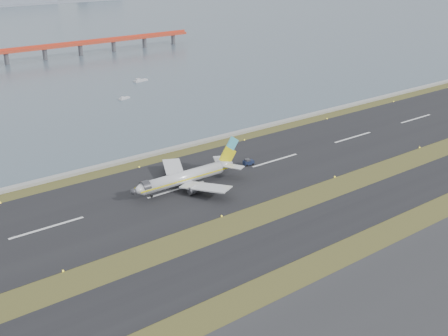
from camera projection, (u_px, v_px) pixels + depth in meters
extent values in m
plane|color=#344217|center=(239.00, 227.00, 146.46)|extent=(1000.00, 1000.00, 0.00)
cube|color=#2A2A2C|center=(422.00, 336.00, 105.95)|extent=(1000.00, 50.00, 0.10)
cube|color=black|center=(270.00, 245.00, 137.61)|extent=(1000.00, 18.00, 0.10)
cube|color=black|center=(176.00, 190.00, 168.53)|extent=(1000.00, 45.00, 0.10)
cube|color=gray|center=(128.00, 160.00, 190.44)|extent=(1000.00, 2.50, 1.00)
cube|color=red|center=(6.00, 52.00, 338.99)|extent=(260.00, 5.00, 1.60)
cube|color=red|center=(5.00, 50.00, 338.43)|extent=(260.00, 0.40, 1.40)
cylinder|color=#4C4C51|center=(7.00, 59.00, 340.68)|extent=(2.80, 2.80, 7.00)
cylinder|color=#4C4C51|center=(144.00, 43.00, 394.83)|extent=(2.80, 2.80, 7.00)
cylinder|color=silver|center=(183.00, 178.00, 168.30)|extent=(28.00, 3.80, 3.80)
cone|color=silver|center=(137.00, 191.00, 159.50)|extent=(3.20, 3.80, 3.80)
cone|color=silver|center=(226.00, 165.00, 177.33)|extent=(5.00, 3.80, 3.80)
cube|color=yellow|center=(187.00, 180.00, 166.89)|extent=(31.00, 0.06, 0.45)
cube|color=yellow|center=(179.00, 176.00, 169.71)|extent=(31.00, 0.06, 0.45)
cube|color=silver|center=(205.00, 187.00, 163.55)|extent=(11.31, 15.89, 1.66)
cube|color=silver|center=(174.00, 170.00, 176.06)|extent=(11.31, 15.89, 1.66)
cylinder|color=#36363B|center=(196.00, 189.00, 164.88)|extent=(4.20, 2.10, 2.10)
cylinder|color=#36363B|center=(174.00, 177.00, 173.71)|extent=(4.20, 2.10, 2.10)
cube|color=yellow|center=(228.00, 156.00, 176.69)|extent=(6.80, 0.35, 6.85)
cube|color=#4CC1D8|center=(232.00, 143.00, 176.38)|extent=(4.85, 0.37, 4.90)
cube|color=silver|center=(234.00, 166.00, 174.51)|extent=(5.64, 6.80, 0.22)
cube|color=silver|center=(219.00, 160.00, 180.11)|extent=(5.64, 6.80, 0.22)
cylinder|color=black|center=(152.00, 196.00, 163.23)|extent=(0.80, 0.28, 0.80)
cylinder|color=black|center=(193.00, 188.00, 168.19)|extent=(1.00, 0.38, 1.00)
cylinder|color=black|center=(182.00, 183.00, 172.31)|extent=(1.00, 0.38, 1.00)
cube|color=#131C35|center=(248.00, 162.00, 186.92)|extent=(3.70, 2.41, 1.30)
cube|color=#36363B|center=(247.00, 160.00, 186.40)|extent=(1.73, 1.82, 0.76)
cylinder|color=black|center=(247.00, 166.00, 185.90)|extent=(0.80, 0.43, 0.76)
cylinder|color=black|center=(244.00, 164.00, 187.30)|extent=(0.80, 0.43, 0.76)
cylinder|color=black|center=(253.00, 164.00, 186.98)|extent=(0.80, 0.43, 0.76)
cylinder|color=black|center=(250.00, 163.00, 188.38)|extent=(0.80, 0.43, 0.76)
cube|color=silver|center=(124.00, 98.00, 265.79)|extent=(6.40, 3.91, 0.79)
cube|color=silver|center=(122.00, 98.00, 264.50)|extent=(2.12, 1.91, 0.79)
cube|color=silver|center=(141.00, 81.00, 299.52)|extent=(8.13, 3.51, 1.01)
cube|color=silver|center=(138.00, 80.00, 298.08)|extent=(2.47, 2.08, 1.01)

